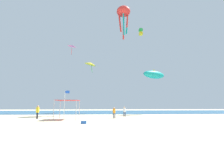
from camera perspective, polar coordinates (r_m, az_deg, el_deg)
The scene contains 13 objects.
ground at distance 18.43m, azimuth -0.16°, elevation -16.01°, with size 110.00×110.00×0.10m, color beige.
ocean_strip at distance 46.71m, azimuth -2.37°, elevation -12.15°, with size 110.00×23.84×0.03m, color #28608C.
canopy_tent at distance 23.56m, azimuth -15.23°, elevation -8.18°, with size 2.90×3.19×2.61m.
person_near_tent at distance 24.67m, azimuth 0.74°, elevation -12.09°, with size 0.39×0.39×1.63m.
person_leftmost at distance 26.14m, azimuth -24.65°, elevation -10.74°, with size 0.45×0.45×1.90m.
person_central at distance 28.41m, azimuth 4.40°, elevation -11.68°, with size 0.40×0.40×1.70m.
banner_flag at distance 21.97m, azimuth -16.14°, elevation -8.56°, with size 0.61×0.06×3.79m.
cooler_box at distance 17.95m, azimuth -9.90°, elevation -15.32°, with size 0.57×0.37×0.35m.
kite_inflatable_teal at distance 36.89m, azimuth 14.53°, elevation 0.83°, with size 6.23×4.54×2.41m.
kite_octopus_red at distance 41.34m, azimuth 4.04°, elevation 21.48°, with size 4.51×4.51×7.62m.
kite_delta_yellow at distance 42.95m, azimuth -7.57°, elevation 4.69°, with size 3.54×3.51×2.76m.
kite_diamond_pink at distance 45.86m, azimuth -13.92°, elevation 10.26°, with size 2.19×2.20×2.47m.
kite_box_green at distance 51.89m, azimuth 10.05°, elevation 15.33°, with size 1.10×1.19×2.13m.
Camera 1 is at (-1.14, -18.29, 1.95)m, focal length 26.06 mm.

